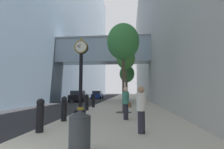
# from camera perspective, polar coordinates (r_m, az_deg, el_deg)

# --- Properties ---
(ground_plane) EXTENTS (110.00, 110.00, 0.00)m
(ground_plane) POSITION_cam_1_polar(r_m,az_deg,el_deg) (29.58, -1.24, -8.52)
(ground_plane) COLOR #262628
(ground_plane) RESTS_ON ground
(sidewalk_right) EXTENTS (6.55, 80.00, 0.14)m
(sidewalk_right) POSITION_cam_1_polar(r_m,az_deg,el_deg) (32.34, 5.27, -8.10)
(sidewalk_right) COLOR #BCB29E
(sidewalk_right) RESTS_ON ground
(building_block_left) EXTENTS (22.59, 80.00, 38.56)m
(building_block_left) POSITION_cam_1_polar(r_m,az_deg,el_deg) (39.62, -18.05, 21.27)
(building_block_left) COLOR slate
(building_block_left) RESTS_ON ground
(building_block_right) EXTENTS (9.00, 80.00, 29.97)m
(building_block_right) POSITION_cam_1_polar(r_m,az_deg,el_deg) (35.69, 18.21, 16.89)
(building_block_right) COLOR #B7B2A8
(building_block_right) RESTS_ON ground
(street_clock) EXTENTS (0.84, 0.55, 4.78)m
(street_clock) POSITION_cam_1_polar(r_m,az_deg,el_deg) (10.68, -10.36, 0.71)
(street_clock) COLOR black
(street_clock) RESTS_ON sidewalk_right
(bollard_nearest) EXTENTS (0.29, 0.29, 1.23)m
(bollard_nearest) POSITION_cam_1_polar(r_m,az_deg,el_deg) (6.99, -22.86, -12.17)
(bollard_nearest) COLOR black
(bollard_nearest) RESTS_ON sidewalk_right
(bollard_second) EXTENTS (0.29, 0.29, 1.23)m
(bollard_second) POSITION_cam_1_polar(r_m,az_deg,el_deg) (9.07, -15.72, -10.70)
(bollard_second) COLOR black
(bollard_second) RESTS_ON sidewalk_right
(bollard_fourth) EXTENTS (0.29, 0.29, 1.23)m
(bollard_fourth) POSITION_cam_1_polar(r_m,az_deg,el_deg) (13.45, -8.37, -9.01)
(bollard_fourth) COLOR black
(bollard_fourth) RESTS_ON sidewalk_right
(bollard_fifth) EXTENTS (0.29, 0.29, 1.23)m
(bollard_fifth) POSITION_cam_1_polar(r_m,az_deg,el_deg) (15.68, -6.26, -8.49)
(bollard_fifth) COLOR black
(bollard_fifth) RESTS_ON sidewalk_right
(street_tree_near) EXTENTS (2.30, 2.30, 6.34)m
(street_tree_near) POSITION_cam_1_polar(r_m,az_deg,el_deg) (12.52, 3.75, 10.71)
(street_tree_near) COLOR #333335
(street_tree_near) RESTS_ON sidewalk_right
(street_tree_mid_near) EXTENTS (2.13, 2.13, 6.41)m
(street_tree_mid_near) POSITION_cam_1_polar(r_m,az_deg,el_deg) (19.81, 4.61, 5.23)
(street_tree_mid_near) COLOR #333335
(street_tree_mid_near) RESTS_ON sidewalk_right
(street_tree_mid_far) EXTENTS (2.32, 2.32, 5.47)m
(street_tree_mid_far) POSITION_cam_1_polar(r_m,az_deg,el_deg) (27.05, 5.02, 0.20)
(street_tree_mid_far) COLOR #333335
(street_tree_mid_far) RESTS_ON sidewalk_right
(trash_bin) EXTENTS (0.53, 0.53, 1.05)m
(trash_bin) POSITION_cam_1_polar(r_m,az_deg,el_deg) (4.40, -10.73, -18.25)
(trash_bin) COLOR #383D42
(trash_bin) RESTS_ON sidewalk_right
(pedestrian_walking) EXTENTS (0.50, 0.42, 1.71)m
(pedestrian_walking) POSITION_cam_1_polar(r_m,az_deg,el_deg) (9.16, 4.67, -9.22)
(pedestrian_walking) COLOR #23232D
(pedestrian_walking) RESTS_ON sidewalk_right
(pedestrian_by_clock) EXTENTS (0.46, 0.46, 1.68)m
(pedestrian_by_clock) POSITION_cam_1_polar(r_m,az_deg,el_deg) (6.36, 9.71, -11.01)
(pedestrian_by_clock) COLOR #23232D
(pedestrian_by_clock) RESTS_ON sidewalk_right
(car_black_near) EXTENTS (2.14, 4.05, 1.62)m
(car_black_near) POSITION_cam_1_polar(r_m,az_deg,el_deg) (26.17, -11.21, -7.11)
(car_black_near) COLOR black
(car_black_near) RESTS_ON ground
(car_blue_mid) EXTENTS (1.96, 4.08, 1.57)m
(car_blue_mid) POSITION_cam_1_polar(r_m,az_deg,el_deg) (33.80, -4.95, -6.80)
(car_blue_mid) COLOR navy
(car_blue_mid) RESTS_ON ground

